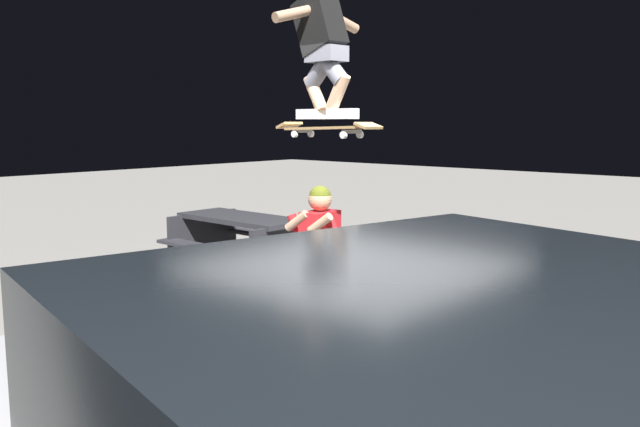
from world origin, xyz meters
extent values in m
plane|color=gray|center=(0.00, 0.00, 0.00)|extent=(40.00, 40.00, 0.00)
cube|color=#28282D|center=(0.24, 0.09, 0.27)|extent=(1.65, 0.84, 0.54)
cube|color=#2D3856|center=(0.05, 0.38, 0.60)|extent=(0.32, 0.20, 0.12)
cube|color=red|center=(0.05, 0.38, 0.91)|extent=(0.23, 0.36, 0.50)
sphere|color=tan|center=(0.05, 0.38, 1.26)|extent=(0.20, 0.20, 0.20)
sphere|color=#545D19|center=(0.05, 0.38, 1.28)|extent=(0.19, 0.19, 0.19)
cylinder|color=red|center=(-0.16, 0.42, 0.99)|extent=(0.20, 0.10, 0.29)
cylinder|color=tan|center=(-0.08, 0.53, 1.09)|extent=(0.24, 0.09, 0.19)
cylinder|color=red|center=(0.24, 0.46, 0.99)|extent=(0.20, 0.10, 0.29)
cylinder|color=tan|center=(0.16, 0.55, 1.09)|extent=(0.24, 0.09, 0.19)
cylinder|color=#2D3856|center=(-0.06, 0.57, 0.58)|extent=(0.17, 0.41, 0.14)
cylinder|color=#2D3856|center=(-0.07, 0.77, 0.29)|extent=(0.11, 0.11, 0.50)
cube|color=white|center=(-0.08, 0.82, 0.04)|extent=(0.12, 0.27, 0.08)
cylinder|color=#2D3856|center=(0.12, 0.59, 0.58)|extent=(0.17, 0.41, 0.14)
cylinder|color=#2D3856|center=(0.11, 0.79, 0.29)|extent=(0.11, 0.11, 0.50)
cube|color=white|center=(0.10, 0.84, 0.04)|extent=(0.12, 0.27, 0.08)
cube|color=#AD8451|center=(-0.14, 0.52, 1.86)|extent=(0.82, 0.27, 0.04)
cube|color=#AD8451|center=(0.31, 0.47, 1.88)|extent=(0.14, 0.21, 0.06)
cube|color=#AD8451|center=(-0.58, 0.56, 1.88)|extent=(0.14, 0.21, 0.05)
cube|color=#99999E|center=(0.14, 0.49, 1.83)|extent=(0.08, 0.16, 0.03)
cylinder|color=white|center=(0.15, 0.58, 1.81)|extent=(0.06, 0.03, 0.05)
cylinder|color=white|center=(0.13, 0.40, 1.81)|extent=(0.06, 0.03, 0.05)
cube|color=#99999E|center=(-0.42, 0.54, 1.83)|extent=(0.08, 0.16, 0.03)
cylinder|color=white|center=(-0.41, 0.63, 1.81)|extent=(0.06, 0.03, 0.05)
cylinder|color=white|center=(-0.42, 0.45, 1.81)|extent=(0.06, 0.03, 0.05)
cube|color=white|center=(0.04, 0.50, 1.97)|extent=(0.27, 0.12, 0.08)
cube|color=white|center=(-0.32, 0.53, 1.97)|extent=(0.27, 0.12, 0.08)
cylinder|color=tan|center=(-0.01, 0.50, 2.13)|extent=(0.24, 0.12, 0.31)
cylinder|color=slate|center=(-0.08, 0.51, 2.33)|extent=(0.34, 0.16, 0.33)
cylinder|color=tan|center=(-0.26, 0.53, 2.13)|extent=(0.24, 0.12, 0.31)
cylinder|color=slate|center=(-0.19, 0.52, 2.33)|extent=(0.34, 0.16, 0.33)
cube|color=slate|center=(-0.14, 0.52, 2.43)|extent=(0.32, 0.23, 0.12)
cube|color=black|center=(-0.06, 0.51, 2.67)|extent=(0.47, 0.26, 0.52)
cylinder|color=tan|center=(-0.02, 0.73, 2.73)|extent=(0.12, 0.45, 0.19)
cylinder|color=tan|center=(-0.06, 0.29, 2.73)|extent=(0.12, 0.45, 0.19)
cube|color=#28282D|center=(2.19, 0.91, 0.03)|extent=(1.23, 1.24, 0.06)
cube|color=#28282D|center=(2.19, 0.91, 0.12)|extent=(1.21, 1.23, 0.44)
cube|color=#28282D|center=(2.19, 1.32, 0.11)|extent=(0.74, 0.41, 0.21)
cube|color=#28282D|center=(2.19, 0.49, 0.11)|extent=(0.74, 0.41, 0.21)
cube|color=#28282D|center=(2.48, -0.90, 0.72)|extent=(1.70, 0.71, 0.06)
cube|color=#28282D|center=(2.49, -0.35, 0.42)|extent=(1.70, 0.25, 0.04)
cube|color=#28282D|center=(2.48, -1.45, 0.42)|extent=(1.70, 0.25, 0.04)
cube|color=#28282D|center=(3.25, -0.91, 0.36)|extent=(0.06, 1.10, 0.72)
cube|color=#28282D|center=(1.71, -0.90, 0.36)|extent=(0.06, 1.10, 0.72)
cylinder|color=navy|center=(-2.54, 0.89, 0.40)|extent=(0.55, 0.55, 0.79)
cylinder|color=black|center=(-2.54, 0.89, 0.82)|extent=(0.57, 0.57, 0.06)
camera|label=1|loc=(-3.54, 4.45, 1.90)|focal=36.60mm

